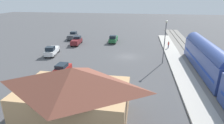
# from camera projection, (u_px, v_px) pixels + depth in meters

# --- Properties ---
(ground_plane) EXTENTS (200.00, 200.00, 0.00)m
(ground_plane) POSITION_uv_depth(u_px,v_px,m) (127.00, 57.00, 40.12)
(ground_plane) COLOR #4C4C4F
(railway_track) EXTENTS (4.80, 70.00, 0.30)m
(railway_track) POSITION_uv_depth(u_px,v_px,m) (194.00, 59.00, 38.02)
(railway_track) COLOR gray
(railway_track) RESTS_ON ground
(platform) EXTENTS (3.20, 46.00, 0.30)m
(platform) POSITION_uv_depth(u_px,v_px,m) (175.00, 58.00, 38.59)
(platform) COLOR #B7B2A8
(platform) RESTS_ON ground
(station_building) EXTENTS (12.15, 7.87, 5.85)m
(station_building) POSITION_uv_depth(u_px,v_px,m) (74.00, 92.00, 19.26)
(station_building) COLOR tan
(station_building) RESTS_ON ground
(pedestrian_on_platform) EXTENTS (0.36, 0.36, 1.71)m
(pedestrian_on_platform) POSITION_uv_depth(u_px,v_px,m) (168.00, 44.00, 45.14)
(pedestrian_on_platform) COLOR #23284C
(pedestrian_on_platform) RESTS_ON platform
(pickup_maroon) EXTENTS (2.30, 5.52, 2.14)m
(pickup_maroon) POSITION_uv_depth(u_px,v_px,m) (77.00, 41.00, 49.55)
(pickup_maroon) COLOR maroon
(pickup_maroon) RESTS_ON ground
(pickup_white) EXTENTS (2.79, 5.64, 2.14)m
(pickup_white) POSITION_uv_depth(u_px,v_px,m) (52.00, 51.00, 40.81)
(pickup_white) COLOR white
(pickup_white) RESTS_ON ground
(pickup_green) EXTENTS (2.01, 5.42, 2.14)m
(pickup_green) POSITION_uv_depth(u_px,v_px,m) (113.00, 39.00, 51.91)
(pickup_green) COLOR #236638
(pickup_green) RESTS_ON ground
(sedan_red) EXTENTS (1.92, 4.53, 1.74)m
(sedan_red) POSITION_uv_depth(u_px,v_px,m) (62.00, 69.00, 31.12)
(sedan_red) COLOR red
(sedan_red) RESTS_ON ground
(pickup_charcoal) EXTENTS (2.24, 5.50, 2.14)m
(pickup_charcoal) POSITION_uv_depth(u_px,v_px,m) (73.00, 36.00, 55.78)
(pickup_charcoal) COLOR #47494F
(pickup_charcoal) RESTS_ON ground
(light_pole_near_platform) EXTENTS (0.44, 0.44, 8.34)m
(light_pole_near_platform) POSITION_uv_depth(u_px,v_px,m) (165.00, 37.00, 34.43)
(light_pole_near_platform) COLOR #515156
(light_pole_near_platform) RESTS_ON ground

